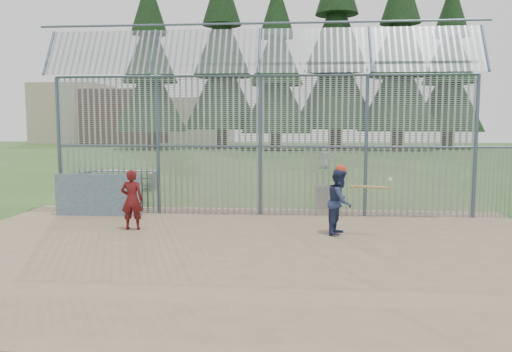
# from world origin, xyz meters

# --- Properties ---
(ground) EXTENTS (120.00, 120.00, 0.00)m
(ground) POSITION_xyz_m (0.00, 0.00, 0.00)
(ground) COLOR #2D511E
(ground) RESTS_ON ground
(dirt_infield) EXTENTS (14.00, 10.00, 0.02)m
(dirt_infield) POSITION_xyz_m (0.00, -0.50, 0.01)
(dirt_infield) COLOR #756047
(dirt_infield) RESTS_ON ground
(dugout_wall) EXTENTS (2.50, 0.12, 1.20)m
(dugout_wall) POSITION_xyz_m (-4.60, 2.90, 0.62)
(dugout_wall) COLOR #38566B
(dugout_wall) RESTS_ON dirt_infield
(batter) EXTENTS (0.79, 0.90, 1.57)m
(batter) POSITION_xyz_m (2.08, 1.07, 0.80)
(batter) COLOR navy
(batter) RESTS_ON dirt_infield
(onlooker) EXTENTS (0.58, 0.41, 1.50)m
(onlooker) POSITION_xyz_m (-3.03, 1.16, 0.77)
(onlooker) COLOR maroon
(onlooker) RESTS_ON dirt_infield
(bg_kid_standing) EXTENTS (0.76, 0.59, 1.37)m
(bg_kid_standing) POSITION_xyz_m (2.68, 18.80, 0.68)
(bg_kid_standing) COLOR gray
(bg_kid_standing) RESTS_ON ground
(batting_gear) EXTENTS (1.29, 0.44, 0.56)m
(batting_gear) POSITION_xyz_m (2.25, 1.03, 1.48)
(batting_gear) COLOR red
(batting_gear) RESTS_ON ground
(trash_can) EXTENTS (0.56, 0.56, 0.82)m
(trash_can) POSITION_xyz_m (1.86, 4.58, 0.38)
(trash_can) COLOR #92959A
(trash_can) RESTS_ON ground
(bleacher) EXTENTS (3.00, 0.95, 0.72)m
(bleacher) POSITION_xyz_m (-6.14, 8.82, 0.41)
(bleacher) COLOR slate
(bleacher) RESTS_ON ground
(backstop_fence) EXTENTS (20.09, 0.81, 5.30)m
(backstop_fence) POSITION_xyz_m (1.81, 3.43, 2.36)
(backstop_fence) COLOR #47566B
(backstop_fence) RESTS_ON ground
(conifer_row) EXTENTS (38.48, 12.26, 20.20)m
(conifer_row) POSITION_xyz_m (1.93, 41.51, 10.83)
(conifer_row) COLOR #332319
(conifer_row) RESTS_ON ground
(distant_buildings) EXTENTS (26.50, 10.50, 8.00)m
(distant_buildings) POSITION_xyz_m (-23.18, 56.49, 3.60)
(distant_buildings) COLOR brown
(distant_buildings) RESTS_ON ground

